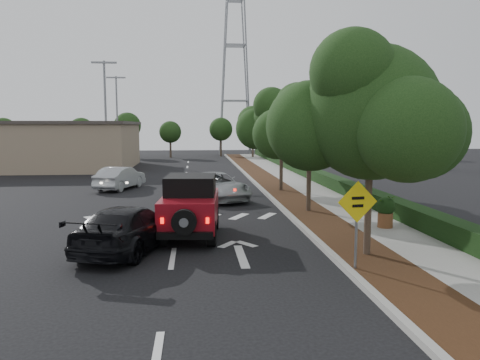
{
  "coord_description": "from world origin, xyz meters",
  "views": [
    {
      "loc": [
        0.66,
        -13.28,
        3.81
      ],
      "look_at": [
        2.25,
        3.0,
        1.9
      ],
      "focal_mm": 35.0,
      "sensor_mm": 36.0,
      "label": 1
    }
  ],
  "objects": [
    {
      "name": "speed_hump_sign",
      "position": [
        4.8,
        -1.82,
        1.59
      ],
      "size": [
        1.07,
        0.15,
        2.29
      ],
      "rotation": [
        0.0,
        0.0,
        0.12
      ],
      "color": "slate",
      "rests_on": "ground"
    },
    {
      "name": "terracotta_planter",
      "position": [
        7.56,
        2.86,
        0.79
      ],
      "size": [
        0.67,
        0.67,
        1.18
      ],
      "rotation": [
        0.0,
        0.0,
        0.1
      ],
      "color": "brown",
      "rests_on": "ground"
    },
    {
      "name": "ground",
      "position": [
        0.0,
        0.0,
        0.0
      ],
      "size": [
        120.0,
        120.0,
        0.0
      ],
      "primitive_type": "plane",
      "color": "black",
      "rests_on": "ground"
    },
    {
      "name": "silver_suv_ahead",
      "position": [
        1.71,
        10.68,
        0.7
      ],
      "size": [
        3.92,
        5.53,
        1.4
      ],
      "primitive_type": "imported",
      "rotation": [
        0.0,
        0.0,
        0.35
      ],
      "color": "#A5A9AC",
      "rests_on": "ground"
    },
    {
      "name": "silver_sedan_oncoming",
      "position": [
        -3.8,
        15.22,
        0.68
      ],
      "size": [
        2.67,
        4.38,
        1.36
      ],
      "primitive_type": "imported",
      "rotation": [
        0.0,
        0.0,
        2.82
      ],
      "color": "#A2A6AA",
      "rests_on": "ground"
    },
    {
      "name": "commercial_building",
      "position": [
        -16.0,
        30.0,
        2.0
      ],
      "size": [
        22.0,
        12.0,
        4.0
      ],
      "primitive_type": "cube",
      "color": "gray",
      "rests_on": "ground"
    },
    {
      "name": "street_tree_mid",
      "position": [
        5.6,
        6.5,
        0.0
      ],
      "size": [
        3.2,
        3.2,
        5.32
      ],
      "primitive_type": null,
      "color": "black",
      "rests_on": "ground"
    },
    {
      "name": "light_pole_a",
      "position": [
        -6.5,
        26.0,
        0.0
      ],
      "size": [
        2.0,
        0.22,
        9.0
      ],
      "primitive_type": null,
      "color": "slate",
      "rests_on": "ground"
    },
    {
      "name": "hedge",
      "position": [
        8.9,
        12.0,
        0.4
      ],
      "size": [
        0.8,
        70.0,
        0.8
      ],
      "primitive_type": "cube",
      "color": "black",
      "rests_on": "ground"
    },
    {
      "name": "parked_suv",
      "position": [
        -8.44,
        25.47,
        0.71
      ],
      "size": [
        4.44,
        2.56,
        1.42
      ],
      "primitive_type": "imported",
      "rotation": [
        0.0,
        0.0,
        1.79
      ],
      "color": "#ACAFB4",
      "rests_on": "ground"
    },
    {
      "name": "planting_strip",
      "position": [
        5.6,
        12.0,
        0.06
      ],
      "size": [
        1.8,
        70.0,
        0.12
      ],
      "primitive_type": "cube",
      "color": "black",
      "rests_on": "ground"
    },
    {
      "name": "street_tree_far",
      "position": [
        5.6,
        13.0,
        0.0
      ],
      "size": [
        3.4,
        3.4,
        5.62
      ],
      "primitive_type": null,
      "color": "black",
      "rests_on": "ground"
    },
    {
      "name": "light_pole_b",
      "position": [
        -7.5,
        38.0,
        0.0
      ],
      "size": [
        2.0,
        0.22,
        9.0
      ],
      "primitive_type": null,
      "color": "slate",
      "rests_on": "ground"
    },
    {
      "name": "street_tree_near",
      "position": [
        5.6,
        -0.5,
        0.0
      ],
      "size": [
        3.8,
        3.8,
        5.92
      ],
      "primitive_type": null,
      "color": "black",
      "rests_on": "ground"
    },
    {
      "name": "red_jeep",
      "position": [
        0.52,
        2.77,
        1.06
      ],
      "size": [
        2.11,
        4.2,
        2.1
      ],
      "rotation": [
        0.0,
        0.0,
        -0.08
      ],
      "color": "black",
      "rests_on": "ground"
    },
    {
      "name": "sidewalk",
      "position": [
        7.5,
        12.0,
        0.06
      ],
      "size": [
        2.0,
        70.0,
        0.12
      ],
      "primitive_type": "cube",
      "color": "gray",
      "rests_on": "ground"
    },
    {
      "name": "transmission_tower",
      "position": [
        6.0,
        48.0,
        0.0
      ],
      "size": [
        7.0,
        4.0,
        28.0
      ],
      "primitive_type": null,
      "color": "slate",
      "rests_on": "ground"
    },
    {
      "name": "black_suv_oncoming",
      "position": [
        -1.37,
        0.99,
        0.69
      ],
      "size": [
        3.27,
        5.12,
        1.38
      ],
      "primitive_type": "imported",
      "rotation": [
        0.0,
        0.0,
        2.84
      ],
      "color": "black",
      "rests_on": "ground"
    },
    {
      "name": "curb",
      "position": [
        4.6,
        12.0,
        0.07
      ],
      "size": [
        0.2,
        70.0,
        0.15
      ],
      "primitive_type": "cube",
      "color": "#9E9B93",
      "rests_on": "ground"
    }
  ]
}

